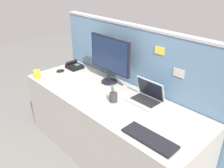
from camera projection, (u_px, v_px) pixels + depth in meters
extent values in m
plane|color=slate|center=(109.00, 152.00, 2.74)|extent=(10.00, 10.00, 0.00)
cube|color=#ADA89E|center=(109.00, 126.00, 2.58)|extent=(2.08, 0.74, 0.74)
cube|color=#6084A3|center=(135.00, 88.00, 2.69)|extent=(2.30, 0.06, 1.36)
cube|color=#B7BAC1|center=(138.00, 26.00, 2.38)|extent=(2.30, 0.07, 0.02)
cube|color=yellow|center=(118.00, 42.00, 2.62)|extent=(0.09, 0.01, 0.08)
cube|color=yellow|center=(159.00, 51.00, 2.24)|extent=(0.10, 0.01, 0.07)
cube|color=beige|center=(179.00, 73.00, 2.16)|extent=(0.11, 0.01, 0.07)
cube|color=#66ADD1|center=(102.00, 45.00, 2.83)|extent=(0.12, 0.01, 0.07)
cylinder|color=black|center=(109.00, 82.00, 2.70)|extent=(0.17, 0.17, 0.02)
cylinder|color=black|center=(109.00, 75.00, 2.67)|extent=(0.04, 0.04, 0.14)
cube|color=black|center=(110.00, 54.00, 2.56)|extent=(0.57, 0.03, 0.38)
cube|color=#19284C|center=(109.00, 55.00, 2.55)|extent=(0.54, 0.01, 0.35)
cube|color=#B2B5BC|center=(144.00, 102.00, 2.30)|extent=(0.30, 0.23, 0.02)
cube|color=black|center=(145.00, 100.00, 2.30)|extent=(0.26, 0.16, 0.00)
cube|color=#B2B5BC|center=(151.00, 89.00, 2.30)|extent=(0.30, 0.07, 0.20)
cube|color=black|center=(150.00, 89.00, 2.30)|extent=(0.28, 0.06, 0.18)
cube|color=black|center=(75.00, 66.00, 3.07)|extent=(0.19, 0.17, 0.05)
cube|color=#4C6B5B|center=(77.00, 65.00, 3.05)|extent=(0.06, 0.06, 0.01)
cylinder|color=black|center=(71.00, 62.00, 3.09)|extent=(0.04, 0.16, 0.04)
cube|color=black|center=(149.00, 138.00, 1.80)|extent=(0.44, 0.16, 0.02)
ellipsoid|color=black|center=(60.00, 71.00, 2.96)|extent=(0.09, 0.11, 0.03)
cylinder|color=#333338|center=(113.00, 97.00, 2.30)|extent=(0.08, 0.08, 0.09)
cylinder|color=blue|center=(112.00, 92.00, 2.26)|extent=(0.03, 0.02, 0.15)
cylinder|color=#238438|center=(113.00, 91.00, 2.28)|extent=(0.01, 0.02, 0.15)
cylinder|color=red|center=(114.00, 93.00, 2.26)|extent=(0.02, 0.01, 0.13)
cube|color=#B7BAC1|center=(73.00, 97.00, 2.39)|extent=(0.07, 0.14, 0.01)
cylinder|color=yellow|center=(37.00, 74.00, 2.80)|extent=(0.08, 0.08, 0.09)
torus|color=yellow|center=(39.00, 75.00, 2.77)|extent=(0.05, 0.01, 0.05)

